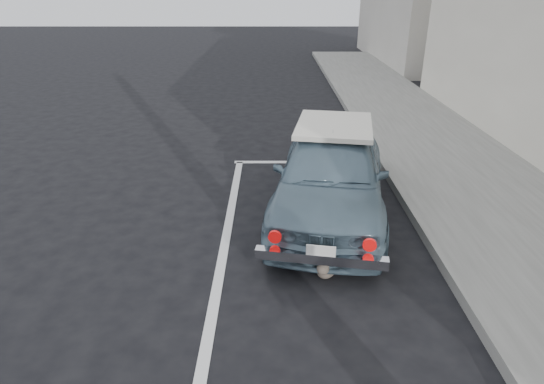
{
  "coord_description": "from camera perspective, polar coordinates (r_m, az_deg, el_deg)",
  "views": [
    {
      "loc": [
        -0.27,
        -1.94,
        3.19
      ],
      "look_at": [
        -0.26,
        3.42,
        0.75
      ],
      "focal_mm": 30.0,
      "sensor_mm": 36.0,
      "label": 1
    }
  ],
  "objects": [
    {
      "name": "pline_front",
      "position": [
        9.05,
        4.82,
        3.76
      ],
      "size": [
        3.0,
        0.12,
        0.01
      ],
      "primitive_type": "cube",
      "color": "silver",
      "rests_on": "ground"
    },
    {
      "name": "cat",
      "position": [
        5.52,
        6.84,
        -9.27
      ],
      "size": [
        0.38,
        0.51,
        0.3
      ],
      "rotation": [
        0.0,
        0.0,
        -0.4
      ],
      "color": "#6C5C52",
      "rests_on": "ground"
    },
    {
      "name": "retro_coupe",
      "position": [
        6.8,
        7.41,
        2.59
      ],
      "size": [
        2.23,
        4.15,
        1.34
      ],
      "rotation": [
        0.0,
        0.0,
        -0.17
      ],
      "color": "slate",
      "rests_on": "ground"
    },
    {
      "name": "pline_side",
      "position": [
        5.91,
        -6.27,
        -8.3
      ],
      "size": [
        0.12,
        7.0,
        0.01
      ],
      "primitive_type": "cube",
      "color": "silver",
      "rests_on": "ground"
    }
  ]
}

